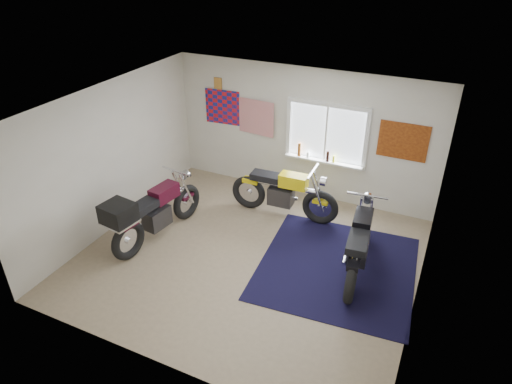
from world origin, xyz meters
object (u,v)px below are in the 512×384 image
at_px(black_chrome_bike, 359,245).
at_px(navy_rug, 337,267).
at_px(yellow_triumph, 283,193).
at_px(maroon_tourer, 151,213).

bearing_deg(black_chrome_bike, navy_rug, 101.19).
relative_size(yellow_triumph, maroon_tourer, 0.99).
distance_m(navy_rug, yellow_triumph, 1.90).
xyz_separation_m(yellow_triumph, black_chrome_bike, (1.74, -1.05, 0.01)).
height_order(navy_rug, black_chrome_bike, black_chrome_bike).
height_order(navy_rug, yellow_triumph, yellow_triumph).
bearing_deg(yellow_triumph, black_chrome_bike, -33.43).
xyz_separation_m(navy_rug, maroon_tourer, (-3.23, -0.65, 0.58)).
relative_size(navy_rug, maroon_tourer, 1.17).
bearing_deg(maroon_tourer, black_chrome_bike, -70.30).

